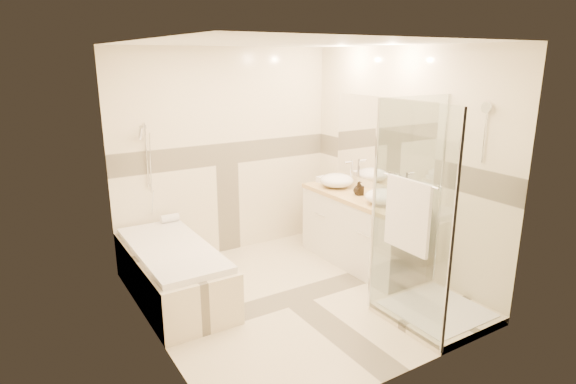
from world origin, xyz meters
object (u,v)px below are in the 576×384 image
vanity (360,230)px  vessel_sink_near (337,180)px  bathtub (173,269)px  vessel_sink_far (383,196)px  amenity_bottle_b (358,188)px  amenity_bottle_a (360,188)px  shower_enclosure (425,268)px

vanity → vessel_sink_near: 0.67m
bathtub → vessel_sink_far: vessel_sink_far is taller
vanity → vessel_sink_far: size_ratio=4.16×
vessel_sink_near → amenity_bottle_b: size_ratio=2.72×
vessel_sink_near → amenity_bottle_a: (0.00, -0.44, -0.00)m
shower_enclosure → vessel_sink_near: (0.27, 1.71, 0.43)m
vessel_sink_far → vessel_sink_near: bearing=90.0°
bathtub → amenity_bottle_a: size_ratio=10.50×
bathtub → shower_enclosure: bearing=-41.1°
bathtub → amenity_bottle_a: bearing=-9.1°
amenity_bottle_b → vanity: bearing=-59.1°
amenity_bottle_a → amenity_bottle_b: bearing=90.0°
bathtub → vanity: bearing=-9.2°
shower_enclosure → vessel_sink_near: size_ratio=4.96×
vanity → vessel_sink_far: vessel_sink_far is taller
vessel_sink_far → vanity: bearing=86.9°
shower_enclosure → vessel_sink_near: 1.79m
bathtub → amenity_bottle_b: amenity_bottle_b is taller
bathtub → vessel_sink_near: size_ratio=4.13×
bathtub → amenity_bottle_b: 2.24m
bathtub → vessel_sink_far: size_ratio=4.36×
vessel_sink_far → shower_enclosure: bearing=-106.9°
vanity → bathtub: bearing=170.8°
vanity → amenity_bottle_a: size_ratio=10.00×
vessel_sink_near → bathtub: bearing=-177.5°
amenity_bottle_a → amenity_bottle_b: size_ratio=1.07×
bathtub → shower_enclosure: (1.86, -1.62, 0.20)m
vessel_sink_near → vanity: bearing=-87.4°
shower_enclosure → vessel_sink_far: (0.27, 0.90, 0.42)m
shower_enclosure → vessel_sink_far: shower_enclosure is taller
vessel_sink_far → amenity_bottle_b: size_ratio=2.58×
vessel_sink_near → amenity_bottle_a: bearing=-90.0°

